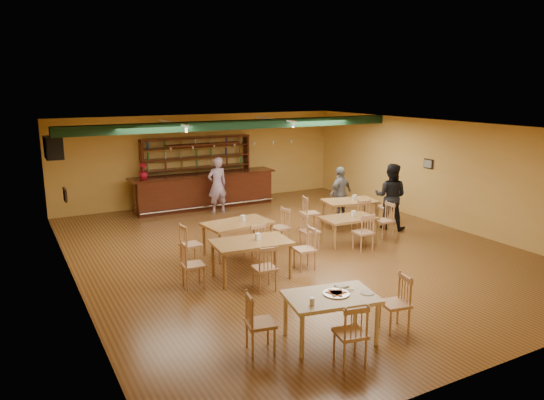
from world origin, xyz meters
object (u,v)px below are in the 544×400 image
bar_counter (204,191)px  near_table (330,318)px  dining_table_d (348,230)px  dining_table_a (238,238)px  patron_bar (217,185)px  dining_table_c (251,259)px  patron_right_a (391,196)px  dining_table_b (349,213)px

bar_counter → near_table: (-1.51, -9.36, -0.19)m
dining_table_d → near_table: (-3.33, -3.98, 0.04)m
dining_table_a → patron_bar: bearing=67.9°
dining_table_c → patron_right_a: (5.07, 1.49, 0.53)m
dining_table_a → near_table: size_ratio=1.12×
dining_table_b → dining_table_c: size_ratio=0.93×
bar_counter → patron_bar: bearing=-81.7°
patron_bar → patron_right_a: (3.53, -4.04, 0.04)m
dining_table_b → near_table: size_ratio=1.06×
bar_counter → patron_bar: size_ratio=2.74×
dining_table_a → dining_table_d: dining_table_a is taller
dining_table_b → dining_table_a: bearing=-157.6°
dining_table_b → patron_bar: bearing=141.3°
dining_table_c → near_table: 3.01m
bar_counter → patron_right_a: size_ratio=2.62×
patron_right_a → near_table: bearing=91.8°
dining_table_d → near_table: size_ratio=0.97×
near_table → patron_right_a: patron_right_a is taller
dining_table_a → patron_bar: size_ratio=0.89×
dining_table_a → patron_right_a: 4.71m
dining_table_c → patron_bar: bearing=79.8°
bar_counter → dining_table_b: bearing=-54.9°
bar_counter → dining_table_b: (2.85, -4.06, -0.19)m
dining_table_b → near_table: near_table is taller
bar_counter → dining_table_c: 6.52m
dining_table_b → dining_table_c: (-4.27, -2.29, 0.03)m
dining_table_c → dining_table_d: 3.38m
bar_counter → near_table: bar_counter is taller
dining_table_d → patron_right_a: (1.84, 0.52, 0.59)m
dining_table_a → patron_right_a: size_ratio=0.85×
dining_table_c → dining_table_d: size_ratio=1.17×
dining_table_c → dining_table_b: bearing=33.5°
dining_table_a → dining_table_d: size_ratio=1.15×
dining_table_d → dining_table_c: bearing=-160.0°
near_table → patron_bar: 8.71m
near_table → patron_right_a: 6.87m
dining_table_b → patron_right_a: patron_right_a is taller
patron_bar → patron_right_a: 5.37m
dining_table_a → near_table: bearing=-102.3°
dining_table_c → dining_table_d: bearing=22.0°
bar_counter → dining_table_a: (-1.02, -4.84, -0.17)m
patron_right_a → patron_bar: bearing=1.9°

